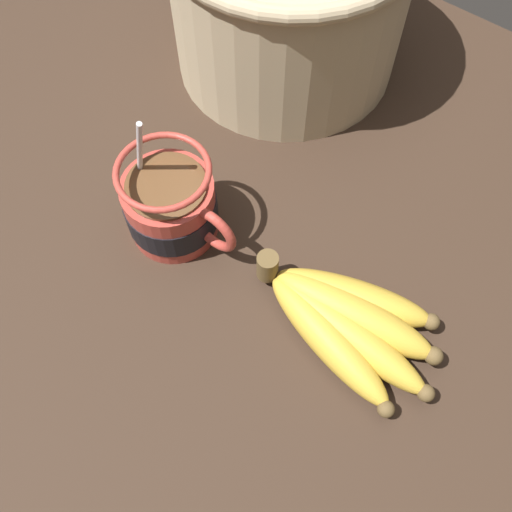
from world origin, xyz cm
name	(u,v)px	position (x,y,z in cm)	size (l,w,h in cm)	color
table	(176,274)	(0.00, 0.00, 1.83)	(99.28, 99.28, 3.66)	#332319
coffee_mug	(172,206)	(-2.62, 3.42, 7.41)	(12.40, 8.77, 14.01)	#B23D33
banana_bunch	(346,320)	(16.39, 4.52, 5.39)	(18.94, 11.86, 4.17)	brown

